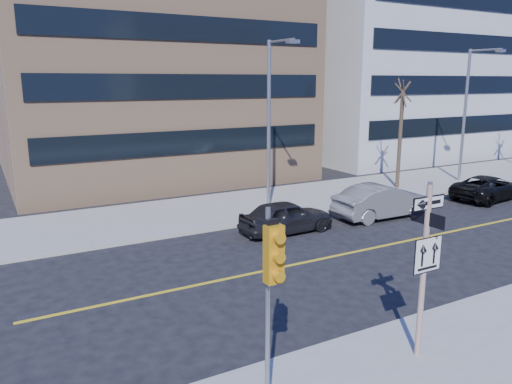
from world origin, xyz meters
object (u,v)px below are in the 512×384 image
parked_car_c (489,188)px  parked_car_a (286,217)px  traffic_signal (272,271)px  parked_car_b (382,201)px  sign_pole (425,261)px  street_tree_west (403,95)px  streetlight_b (469,107)px  streetlight_a (271,114)px

parked_car_c → parked_car_a: bearing=82.1°
parked_car_a → traffic_signal: bearing=144.7°
parked_car_a → parked_car_b: (5.20, -0.19, 0.09)m
traffic_signal → sign_pole: bearing=2.1°
parked_car_a → street_tree_west: 12.02m
traffic_signal → parked_car_a: 12.28m
parked_car_c → streetlight_b: size_ratio=0.59×
sign_pole → traffic_signal: size_ratio=1.02×
parked_car_a → parked_car_c: 12.82m
streetlight_a → parked_car_c: bearing=-17.6°
parked_car_a → parked_car_c: (12.82, -0.24, -0.05)m
streetlight_a → street_tree_west: bearing=3.5°
streetlight_b → street_tree_west: bearing=173.8°
parked_car_c → street_tree_west: (-2.54, 4.20, 4.87)m
traffic_signal → street_tree_west: street_tree_west is taller
parked_car_a → parked_car_c: bearing=-92.5°
traffic_signal → streetlight_a: bearing=59.2°
sign_pole → parked_car_a: sign_pole is taller
parked_car_c → street_tree_west: bearing=24.4°
parked_car_b → street_tree_west: street_tree_west is taller
traffic_signal → parked_car_b: 15.61m
streetlight_b → sign_pole: bearing=-143.6°
sign_pole → street_tree_west: bearing=46.7°
parked_car_c → streetlight_a: (-11.54, 3.65, 4.10)m
traffic_signal → streetlight_a: streetlight_a is taller
parked_car_a → street_tree_west: (10.28, 3.95, 4.82)m
street_tree_west → parked_car_c: bearing=-58.8°
streetlight_a → traffic_signal: bearing=-120.8°
sign_pole → traffic_signal: bearing=-177.9°
parked_car_a → streetlight_a: (1.28, 3.41, 4.06)m
parked_car_b → parked_car_c: (7.62, -0.05, -0.14)m
traffic_signal → parked_car_a: size_ratio=0.97×
parked_car_b → parked_car_c: bearing=-88.9°
traffic_signal → parked_car_c: size_ratio=0.85×
street_tree_west → streetlight_b: bearing=-6.2°
sign_pole → parked_car_c: bearing=31.7°
parked_car_b → parked_car_c: size_ratio=1.02×
parked_car_b → streetlight_a: 6.64m
street_tree_west → streetlight_a: bearing=-176.5°
traffic_signal → street_tree_west: (17.00, 13.96, 2.50)m
parked_car_b → streetlight_b: 11.41m
parked_car_a → street_tree_west: size_ratio=0.65×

